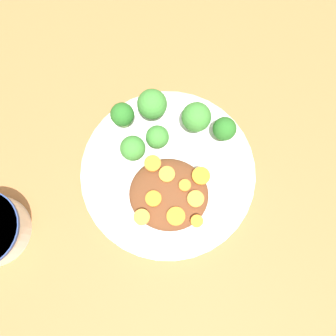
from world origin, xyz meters
TOP-DOWN VIEW (x-y plane):
  - ground_plane at (0.00, 0.00)m, footprint 4.00×4.00m
  - plate at (0.00, 0.00)m, footprint 0.28×0.28m
  - stew_mound at (-0.01, 0.04)m, footprint 0.12×0.11m
  - broccoli_floret_0 at (-0.03, -0.08)m, footprint 0.05×0.05m
  - broccoli_floret_1 at (0.02, -0.04)m, footprint 0.04×0.04m
  - broccoli_floret_2 at (0.08, -0.07)m, footprint 0.04×0.04m
  - broccoli_floret_3 at (0.04, -0.09)m, footprint 0.05×0.05m
  - broccoli_floret_4 at (-0.08, -0.07)m, footprint 0.04×0.04m
  - broccoli_floret_5 at (0.06, -0.02)m, footprint 0.04×0.04m
  - carrot_slice_0 at (-0.00, 0.01)m, footprint 0.02×0.02m
  - carrot_slice_1 at (-0.02, 0.07)m, footprint 0.03×0.03m
  - carrot_slice_2 at (0.02, 0.05)m, footprint 0.02×0.02m
  - carrot_slice_3 at (-0.05, 0.05)m, footprint 0.03×0.03m
  - carrot_slice_4 at (-0.05, 0.01)m, footprint 0.03×0.03m
  - carrot_slice_5 at (0.03, 0.08)m, footprint 0.02×0.02m
  - carrot_slice_6 at (-0.03, 0.03)m, footprint 0.02×0.02m
  - carrot_slice_7 at (-0.05, 0.08)m, footprint 0.02×0.02m
  - carrot_slice_8 at (0.02, 0.00)m, footprint 0.03×0.03m

SIDE VIEW (x-z plane):
  - ground_plane at x=0.00m, z-range 0.00..0.00m
  - plate at x=0.00m, z-range 0.00..0.02m
  - stew_mound at x=-0.01m, z-range 0.02..0.05m
  - broccoli_floret_1 at x=0.02m, z-range 0.02..0.07m
  - broccoli_floret_4 at x=-0.08m, z-range 0.02..0.07m
  - carrot_slice_1 at x=-0.02m, z-range 0.05..0.05m
  - carrot_slice_4 at x=-0.05m, z-range 0.05..0.05m
  - carrot_slice_3 at x=-0.05m, z-range 0.05..0.05m
  - carrot_slice_8 at x=0.02m, z-range 0.05..0.05m
  - carrot_slice_7 at x=-0.05m, z-range 0.05..0.05m
  - carrot_slice_0 at x=0.00m, z-range 0.05..0.05m
  - carrot_slice_6 at x=-0.03m, z-range 0.05..0.05m
  - carrot_slice_5 at x=0.03m, z-range 0.05..0.05m
  - carrot_slice_2 at x=0.02m, z-range 0.05..0.05m
  - broccoli_floret_5 at x=0.06m, z-range 0.02..0.08m
  - broccoli_floret_2 at x=0.08m, z-range 0.02..0.08m
  - broccoli_floret_0 at x=-0.03m, z-range 0.02..0.08m
  - broccoli_floret_3 at x=0.04m, z-range 0.02..0.08m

